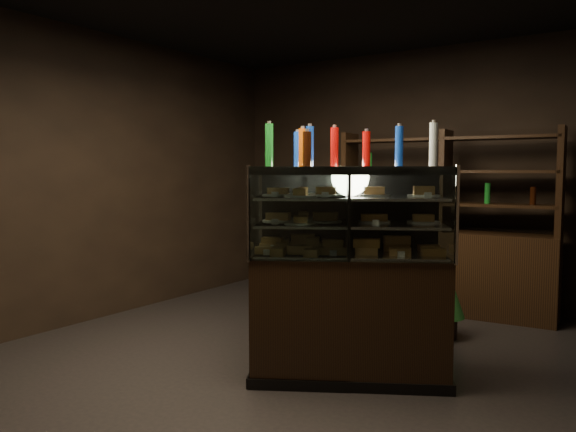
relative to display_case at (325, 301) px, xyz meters
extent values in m
plane|color=black|center=(-0.23, 0.19, -0.53)|extent=(5.00, 5.00, 0.00)
cube|color=black|center=(-0.23, 2.69, 0.97)|extent=(5.00, 0.02, 3.00)
cube|color=black|center=(-0.23, -2.31, 0.97)|extent=(5.00, 0.02, 3.00)
cube|color=black|center=(-2.73, 0.19, 0.97)|extent=(0.02, 5.00, 3.00)
cube|color=black|center=(0.25, -0.07, -0.06)|extent=(1.59, 1.31, 0.93)
cube|color=black|center=(0.25, -0.07, -0.49)|extent=(1.64, 1.35, 0.08)
cube|color=black|center=(0.25, -0.07, 1.03)|extent=(1.59, 1.31, 0.06)
cube|color=silver|center=(0.25, -0.07, 0.41)|extent=(1.51, 1.23, 0.02)
cube|color=silver|center=(0.25, -0.07, 0.63)|extent=(1.51, 1.23, 0.02)
cube|color=silver|center=(0.25, -0.07, 0.83)|extent=(1.51, 1.23, 0.02)
cube|color=white|center=(0.42, -0.39, 0.73)|extent=(1.26, 0.69, 0.66)
cylinder|color=silver|center=(1.04, -0.04, 0.73)|extent=(0.03, 0.03, 0.68)
cylinder|color=silver|center=(-0.21, -0.72, 0.73)|extent=(0.03, 0.03, 0.68)
cube|color=black|center=(-0.24, 0.07, -0.06)|extent=(1.32, 1.59, 0.93)
cube|color=black|center=(-0.24, 0.07, -0.49)|extent=(1.35, 1.64, 0.08)
cube|color=black|center=(-0.24, 0.07, 1.03)|extent=(1.32, 1.59, 0.06)
cube|color=silver|center=(-0.24, 0.07, 0.41)|extent=(1.24, 1.51, 0.02)
cube|color=silver|center=(-0.24, 0.07, 0.63)|extent=(1.24, 1.51, 0.02)
cube|color=silver|center=(-0.24, 0.07, 0.83)|extent=(1.24, 1.51, 0.02)
cube|color=white|center=(-0.56, -0.10, 0.73)|extent=(0.70, 1.25, 0.66)
cylinder|color=silver|center=(-0.21, -0.72, 0.73)|extent=(0.03, 0.03, 0.68)
cylinder|color=silver|center=(-0.90, 0.52, 0.73)|extent=(0.03, 0.03, 0.68)
cube|color=#B68241|center=(-0.26, -0.39, 0.45)|extent=(0.20, 0.17, 0.06)
cube|color=#B68241|center=(-0.05, -0.27, 0.45)|extent=(0.20, 0.17, 0.06)
cube|color=#B68241|center=(0.16, -0.16, 0.45)|extent=(0.20, 0.17, 0.06)
cube|color=#B68241|center=(0.37, -0.04, 0.45)|extent=(0.20, 0.17, 0.06)
cube|color=#B68241|center=(0.58, 0.07, 0.45)|extent=(0.20, 0.17, 0.06)
cube|color=#B68241|center=(0.79, 0.19, 0.45)|extent=(0.20, 0.17, 0.06)
cylinder|color=white|center=(-0.23, -0.33, 0.65)|extent=(0.24, 0.24, 0.02)
cube|color=#B68241|center=(-0.23, -0.33, 0.68)|extent=(0.19, 0.15, 0.05)
cylinder|color=white|center=(0.09, -0.16, 0.65)|extent=(0.24, 0.24, 0.02)
cube|color=#B68241|center=(0.09, -0.16, 0.68)|extent=(0.19, 0.15, 0.05)
cylinder|color=white|center=(0.40, 0.02, 0.65)|extent=(0.24, 0.24, 0.02)
cube|color=#B68241|center=(0.40, 0.02, 0.68)|extent=(0.19, 0.15, 0.05)
cylinder|color=white|center=(0.72, 0.19, 0.65)|extent=(0.24, 0.24, 0.02)
cube|color=#B68241|center=(0.72, 0.19, 0.68)|extent=(0.19, 0.15, 0.05)
cylinder|color=white|center=(-0.23, -0.33, 0.85)|extent=(0.24, 0.24, 0.02)
cube|color=#B68241|center=(-0.23, -0.33, 0.88)|extent=(0.19, 0.15, 0.05)
cylinder|color=white|center=(0.09, -0.16, 0.85)|extent=(0.24, 0.24, 0.02)
cube|color=#B68241|center=(0.09, -0.16, 0.88)|extent=(0.19, 0.15, 0.05)
cylinder|color=white|center=(0.40, 0.02, 0.85)|extent=(0.24, 0.24, 0.02)
cube|color=#B68241|center=(0.40, 0.02, 0.88)|extent=(0.19, 0.15, 0.05)
cylinder|color=white|center=(0.72, 0.19, 0.85)|extent=(0.24, 0.24, 0.02)
cube|color=#B68241|center=(0.72, 0.19, 0.88)|extent=(0.19, 0.15, 0.05)
cube|color=#B68241|center=(-0.57, 0.58, 0.45)|extent=(0.17, 0.20, 0.06)
cube|color=#B68241|center=(-0.45, 0.37, 0.45)|extent=(0.17, 0.20, 0.06)
cube|color=#B68241|center=(-0.33, 0.16, 0.45)|extent=(0.17, 0.20, 0.06)
cube|color=#B68241|center=(-0.22, -0.05, 0.45)|extent=(0.17, 0.20, 0.06)
cube|color=#B68241|center=(-0.10, -0.26, 0.45)|extent=(0.17, 0.20, 0.06)
cube|color=#B68241|center=(0.01, -0.47, 0.45)|extent=(0.17, 0.20, 0.06)
cylinder|color=white|center=(-0.51, 0.55, 0.65)|extent=(0.24, 0.24, 0.02)
cube|color=#B68241|center=(-0.51, 0.55, 0.68)|extent=(0.16, 0.19, 0.05)
cylinder|color=white|center=(-0.33, 0.23, 0.65)|extent=(0.24, 0.24, 0.02)
cube|color=#B68241|center=(-0.33, 0.23, 0.68)|extent=(0.16, 0.19, 0.05)
cylinder|color=white|center=(-0.16, -0.08, 0.65)|extent=(0.24, 0.24, 0.02)
cube|color=#B68241|center=(-0.16, -0.08, 0.68)|extent=(0.16, 0.19, 0.05)
cylinder|color=white|center=(0.02, -0.40, 0.65)|extent=(0.24, 0.24, 0.02)
cube|color=#B68241|center=(0.02, -0.40, 0.68)|extent=(0.16, 0.19, 0.05)
cylinder|color=white|center=(-0.51, 0.55, 0.85)|extent=(0.24, 0.24, 0.02)
cube|color=#B68241|center=(-0.51, 0.55, 0.88)|extent=(0.16, 0.19, 0.05)
cylinder|color=white|center=(-0.33, 0.23, 0.85)|extent=(0.24, 0.24, 0.02)
cube|color=#B68241|center=(-0.33, 0.23, 0.88)|extent=(0.16, 0.19, 0.05)
cylinder|color=white|center=(-0.16, -0.08, 0.85)|extent=(0.24, 0.24, 0.02)
cube|color=#B68241|center=(-0.16, -0.08, 0.88)|extent=(0.16, 0.19, 0.05)
cylinder|color=white|center=(0.02, -0.40, 0.85)|extent=(0.24, 0.24, 0.02)
cube|color=#B68241|center=(0.02, -0.40, 0.88)|extent=(0.16, 0.19, 0.05)
cylinder|color=#D8590A|center=(-0.28, -0.36, 1.20)|extent=(0.06, 0.06, 0.28)
cylinder|color=silver|center=(-0.28, -0.36, 1.35)|extent=(0.03, 0.03, 0.02)
cylinder|color=silver|center=(-0.07, -0.24, 1.20)|extent=(0.06, 0.06, 0.28)
cylinder|color=silver|center=(-0.07, -0.24, 1.35)|extent=(0.03, 0.03, 0.02)
cylinder|color=#B20C0A|center=(0.14, -0.13, 1.20)|extent=(0.06, 0.06, 0.28)
cylinder|color=silver|center=(0.14, -0.13, 1.35)|extent=(0.03, 0.03, 0.02)
cylinder|color=yellow|center=(0.35, -0.01, 1.20)|extent=(0.06, 0.06, 0.28)
cylinder|color=silver|center=(0.35, -0.01, 1.35)|extent=(0.03, 0.03, 0.02)
cylinder|color=#0F38B2|center=(0.56, 0.10, 1.20)|extent=(0.06, 0.06, 0.28)
cylinder|color=silver|center=(0.56, 0.10, 1.35)|extent=(0.03, 0.03, 0.02)
cylinder|color=#147223|center=(0.77, 0.22, 1.20)|extent=(0.06, 0.06, 0.28)
cylinder|color=silver|center=(0.77, 0.22, 1.35)|extent=(0.03, 0.03, 0.02)
cylinder|color=#D8590A|center=(-0.54, 0.60, 1.20)|extent=(0.06, 0.06, 0.28)
cylinder|color=silver|center=(-0.54, 0.60, 1.35)|extent=(0.03, 0.03, 0.02)
cylinder|color=silver|center=(-0.42, 0.39, 1.20)|extent=(0.06, 0.06, 0.28)
cylinder|color=silver|center=(-0.42, 0.39, 1.35)|extent=(0.03, 0.03, 0.02)
cylinder|color=#B20C0A|center=(-0.30, 0.18, 1.20)|extent=(0.06, 0.06, 0.28)
cylinder|color=silver|center=(-0.30, 0.18, 1.35)|extent=(0.03, 0.03, 0.02)
cylinder|color=yellow|center=(-0.19, -0.03, 1.20)|extent=(0.06, 0.06, 0.28)
cylinder|color=silver|center=(-0.19, -0.03, 1.35)|extent=(0.03, 0.03, 0.02)
cylinder|color=#0F38B2|center=(-0.07, -0.24, 1.20)|extent=(0.06, 0.06, 0.28)
cylinder|color=silver|center=(-0.07, -0.24, 1.35)|extent=(0.03, 0.03, 0.02)
cylinder|color=#147223|center=(0.05, -0.45, 1.20)|extent=(0.06, 0.06, 0.28)
cylinder|color=silver|center=(0.05, -0.45, 1.35)|extent=(0.03, 0.03, 0.02)
cylinder|color=black|center=(0.53, 1.28, -0.43)|extent=(0.26, 0.26, 0.20)
cone|color=#1B5C1A|center=(0.53, 1.28, -0.06)|extent=(0.39, 0.39, 0.55)
cone|color=#1B5C1A|center=(0.53, 1.28, 0.12)|extent=(0.31, 0.31, 0.38)
cube|color=black|center=(0.21, 2.24, -0.08)|extent=(2.36, 0.57, 0.90)
cube|color=black|center=(-0.92, 2.17, 0.92)|extent=(0.08, 0.38, 1.10)
cube|color=black|center=(0.21, 2.24, 0.92)|extent=(0.08, 0.38, 1.10)
cube|color=black|center=(1.35, 2.31, 0.92)|extent=(0.08, 0.38, 1.10)
cube|color=black|center=(0.21, 2.24, 0.67)|extent=(2.31, 0.52, 0.03)
cube|color=black|center=(0.21, 2.24, 1.02)|extent=(2.31, 0.52, 0.03)
cube|color=black|center=(0.21, 2.24, 1.37)|extent=(2.31, 0.52, 0.03)
cylinder|color=#D8590A|center=(-0.67, 2.18, 0.80)|extent=(0.06, 0.06, 0.22)
cylinder|color=silver|center=(-0.23, 2.21, 0.80)|extent=(0.06, 0.06, 0.22)
cylinder|color=#B20C0A|center=(0.21, 2.24, 0.80)|extent=(0.06, 0.06, 0.22)
cylinder|color=yellow|center=(0.66, 2.26, 0.80)|extent=(0.06, 0.06, 0.22)
cylinder|color=#0F38B2|center=(1.10, 2.29, 0.80)|extent=(0.06, 0.06, 0.22)
camera|label=1|loc=(2.19, -3.81, 1.03)|focal=35.00mm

